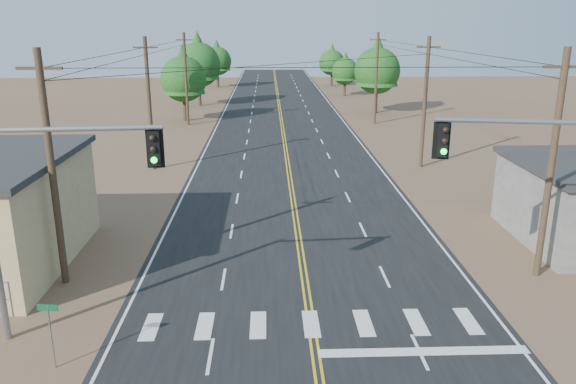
{
  "coord_description": "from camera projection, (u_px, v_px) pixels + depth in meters",
  "views": [
    {
      "loc": [
        -1.55,
        -10.77,
        10.88
      ],
      "look_at": [
        -0.67,
        13.74,
        3.5
      ],
      "focal_mm": 35.0,
      "sensor_mm": 36.0,
      "label": 1
    }
  ],
  "objects": [
    {
      "name": "tree_right_near",
      "position": [
        377.0,
        66.0,
        69.69
      ],
      "size": [
        5.71,
        5.71,
        9.52
      ],
      "color": "#3F2D1E",
      "rests_on": "ground"
    },
    {
      "name": "utility_pole_left_far",
      "position": [
        186.0,
        78.0,
        61.43
      ],
      "size": [
        1.8,
        0.3,
        10.0
      ],
      "color": "#4C3826",
      "rests_on": "ground"
    },
    {
      "name": "utility_pole_right_near",
      "position": [
        551.0,
        165.0,
        23.86
      ],
      "size": [
        1.8,
        0.3,
        10.0
      ],
      "color": "#4C3826",
      "rests_on": "ground"
    },
    {
      "name": "tree_left_mid",
      "position": [
        198.0,
        60.0,
        75.84
      ],
      "size": [
        6.02,
        6.02,
        10.03
      ],
      "color": "#3F2D1E",
      "rests_on": "ground"
    },
    {
      "name": "tree_left_far",
      "position": [
        217.0,
        58.0,
        98.33
      ],
      "size": [
        4.98,
        4.98,
        8.3
      ],
      "color": "#3F2D1E",
      "rests_on": "ground"
    },
    {
      "name": "street_sign",
      "position": [
        50.0,
        326.0,
        18.06
      ],
      "size": [
        0.68,
        0.11,
        2.31
      ],
      "rotation": [
        0.0,
        0.0,
        -0.13
      ],
      "color": "gray",
      "rests_on": "ground"
    },
    {
      "name": "signal_mast_right",
      "position": [
        572.0,
        188.0,
        19.52
      ],
      "size": [
        6.92,
        1.42,
        7.89
      ],
      "rotation": [
        0.0,
        0.0,
        -0.17
      ],
      "color": "gray",
      "rests_on": "ground"
    },
    {
      "name": "utility_pole_left_near",
      "position": [
        52.0,
        169.0,
        23.15
      ],
      "size": [
        1.8,
        0.3,
        10.0
      ],
      "color": "#4C3826",
      "rests_on": "ground"
    },
    {
      "name": "signal_mast_left",
      "position": [
        39.0,
        198.0,
        18.87
      ],
      "size": [
        6.1,
        0.68,
        7.79
      ],
      "rotation": [
        0.0,
        0.0,
        0.07
      ],
      "color": "gray",
      "rests_on": "ground"
    },
    {
      "name": "tree_left_near",
      "position": [
        183.0,
        74.0,
        64.06
      ],
      "size": [
        5.21,
        5.21,
        8.69
      ],
      "color": "#3F2D1E",
      "rests_on": "ground"
    },
    {
      "name": "tree_right_far",
      "position": [
        332.0,
        60.0,
        100.72
      ],
      "size": [
        4.54,
        4.54,
        7.57
      ],
      "color": "#3F2D1E",
      "rests_on": "ground"
    },
    {
      "name": "utility_pole_left_mid",
      "position": [
        149.0,
        103.0,
        42.29
      ],
      "size": [
        1.8,
        0.3,
        10.0
      ],
      "color": "#4C3826",
      "rests_on": "ground"
    },
    {
      "name": "utility_pole_right_mid",
      "position": [
        425.0,
        102.0,
        43.0
      ],
      "size": [
        1.8,
        0.3,
        10.0
      ],
      "color": "#4C3826",
      "rests_on": "ground"
    },
    {
      "name": "tree_right_mid",
      "position": [
        345.0,
        69.0,
        87.11
      ],
      "size": [
        4.09,
        4.09,
        6.82
      ],
      "color": "#3F2D1E",
      "rests_on": "ground"
    },
    {
      "name": "road",
      "position": [
        289.0,
        174.0,
        42.2
      ],
      "size": [
        15.0,
        200.0,
        0.02
      ],
      "primitive_type": "cube",
      "color": "black",
      "rests_on": "ground"
    },
    {
      "name": "utility_pole_right_far",
      "position": [
        376.0,
        78.0,
        62.14
      ],
      "size": [
        1.8,
        0.3,
        10.0
      ],
      "color": "#4C3826",
      "rests_on": "ground"
    }
  ]
}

